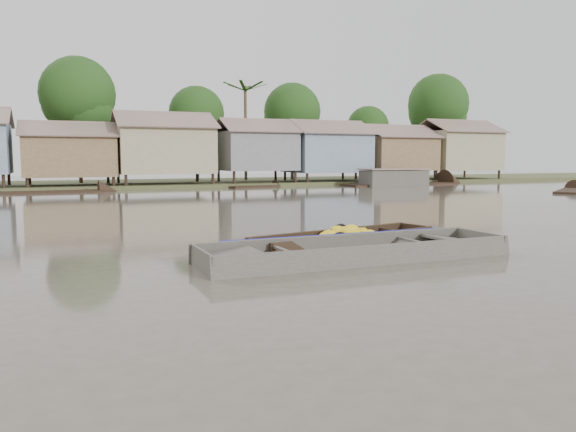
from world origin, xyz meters
name	(u,v)px	position (x,y,z in m)	size (l,w,h in m)	color
ground	(294,255)	(0.00, 0.00, 0.00)	(120.00, 120.00, 0.00)	#4E453C
riverbank	(165,145)	(3.03, 31.86, 3.07)	(120.00, 12.47, 10.22)	#384723
banana_boat	(344,241)	(1.65, 0.74, 0.12)	(5.23, 2.33, 0.70)	black
viewer_boat	(357,257)	(1.04, -0.92, 0.05)	(6.83, 1.85, 0.55)	#3D3934
distant_boats	(341,184)	(14.24, 24.56, 0.21)	(47.68, 15.69, 1.38)	black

